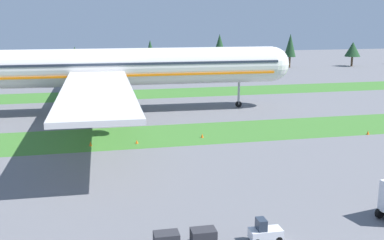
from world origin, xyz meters
The scene contains 11 objects.
grass_strip_near centered at (0.00, 42.18, 0.00)m, with size 320.00×13.23×0.01m, color #3D752D.
grass_strip_far centered at (0.00, 80.65, 0.00)m, with size 320.00×13.23×0.01m, color #3D752D.
airliner centered at (-15.53, 61.49, 8.38)m, with size 71.00×87.01×23.40m.
baggage_tug centered at (-5.46, 6.70, 0.81)m, with size 2.62×1.34×1.97m.
cargo_dolly_lead centered at (-10.49, 6.78, 0.92)m, with size 2.22×1.53×1.55m.
cargo_dolly_second centered at (-13.39, 6.82, 0.92)m, with size 2.22×1.53×1.55m.
taxiway_marker_0 centered at (-18.66, 38.57, 0.33)m, with size 0.44×0.44×0.67m, color orange.
taxiway_marker_1 centered at (22.49, 35.79, 0.30)m, with size 0.44×0.44×0.61m, color orange.
taxiway_marker_2 centered at (-2.49, 39.50, 0.31)m, with size 0.44×0.44×0.62m, color orange.
taxiway_marker_3 centered at (-12.27, 38.41, 0.26)m, with size 0.44×0.44×0.52m, color orange.
distant_tree_line centered at (0.91, 125.88, 6.63)m, with size 196.58×10.67×11.60m.
Camera 1 is at (-18.74, -25.85, 17.74)m, focal length 44.08 mm.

